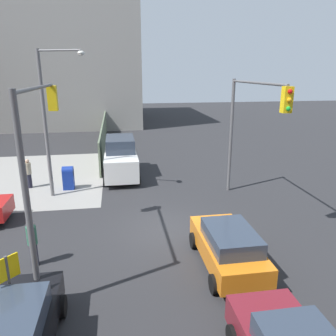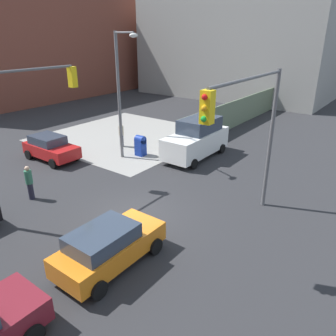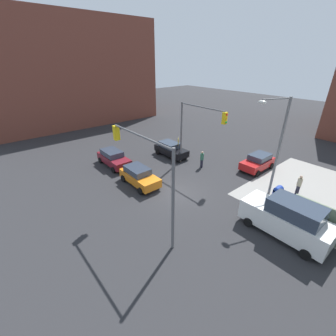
{
  "view_description": "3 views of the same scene",
  "coord_description": "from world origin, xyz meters",
  "px_view_note": "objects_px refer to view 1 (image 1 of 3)",
  "views": [
    {
      "loc": [
        -13.26,
        2.0,
        6.91
      ],
      "look_at": [
        0.95,
        -0.26,
        2.63
      ],
      "focal_mm": 35.0,
      "sensor_mm": 36.0,
      "label": 1
    },
    {
      "loc": [
        -9.74,
        -9.32,
        7.87
      ],
      "look_at": [
        1.13,
        -1.16,
        2.25
      ],
      "focal_mm": 35.0,
      "sensor_mm": 36.0,
      "label": 2
    },
    {
      "loc": [
        12.14,
        -11.26,
        10.42
      ],
      "look_at": [
        -0.49,
        -0.67,
        2.32
      ],
      "focal_mm": 24.0,
      "sensor_mm": 36.0,
      "label": 3
    }
  ],
  "objects_px": {
    "pedestrian_waiting": "(33,242)",
    "sedan_black": "(11,336)",
    "street_lamp_corner": "(50,114)",
    "mailbox_blue": "(68,177)",
    "traffic_signal_se_corner": "(249,118)",
    "hatchback_orange": "(228,246)",
    "traffic_signal_nw_corner": "(39,144)",
    "van_white_delivery": "(121,158)",
    "pedestrian_crossing": "(29,173)"
  },
  "relations": [
    {
      "from": "pedestrian_crossing",
      "to": "sedan_black",
      "type": "bearing_deg",
      "value": 64.73
    },
    {
      "from": "mailbox_blue",
      "to": "van_white_delivery",
      "type": "distance_m",
      "value": 3.86
    },
    {
      "from": "traffic_signal_se_corner",
      "to": "street_lamp_corner",
      "type": "distance_m",
      "value": 10.39
    },
    {
      "from": "sedan_black",
      "to": "traffic_signal_se_corner",
      "type": "bearing_deg",
      "value": -47.3
    },
    {
      "from": "street_lamp_corner",
      "to": "mailbox_blue",
      "type": "height_order",
      "value": "street_lamp_corner"
    },
    {
      "from": "traffic_signal_se_corner",
      "to": "pedestrian_crossing",
      "type": "height_order",
      "value": "traffic_signal_se_corner"
    },
    {
      "from": "mailbox_blue",
      "to": "traffic_signal_nw_corner",
      "type": "bearing_deg",
      "value": -176.65
    },
    {
      "from": "sedan_black",
      "to": "pedestrian_waiting",
      "type": "relative_size",
      "value": 2.35
    },
    {
      "from": "van_white_delivery",
      "to": "pedestrian_waiting",
      "type": "bearing_deg",
      "value": 161.73
    },
    {
      "from": "sedan_black",
      "to": "mailbox_blue",
      "type": "bearing_deg",
      "value": 1.34
    },
    {
      "from": "traffic_signal_nw_corner",
      "to": "traffic_signal_se_corner",
      "type": "distance_m",
      "value": 10.03
    },
    {
      "from": "traffic_signal_se_corner",
      "to": "van_white_delivery",
      "type": "xyz_separation_m",
      "value": [
        6.22,
        6.3,
        -3.4
      ]
    },
    {
      "from": "traffic_signal_se_corner",
      "to": "mailbox_blue",
      "type": "distance_m",
      "value": 11.07
    },
    {
      "from": "street_lamp_corner",
      "to": "pedestrian_waiting",
      "type": "distance_m",
      "value": 8.01
    },
    {
      "from": "traffic_signal_se_corner",
      "to": "hatchback_orange",
      "type": "height_order",
      "value": "traffic_signal_se_corner"
    },
    {
      "from": "traffic_signal_nw_corner",
      "to": "hatchback_orange",
      "type": "height_order",
      "value": "traffic_signal_nw_corner"
    },
    {
      "from": "street_lamp_corner",
      "to": "van_white_delivery",
      "type": "height_order",
      "value": "street_lamp_corner"
    },
    {
      "from": "pedestrian_waiting",
      "to": "sedan_black",
      "type": "bearing_deg",
      "value": 152.59
    },
    {
      "from": "traffic_signal_nw_corner",
      "to": "street_lamp_corner",
      "type": "bearing_deg",
      "value": 7.35
    },
    {
      "from": "pedestrian_crossing",
      "to": "pedestrian_waiting",
      "type": "height_order",
      "value": "pedestrian_crossing"
    },
    {
      "from": "traffic_signal_se_corner",
      "to": "van_white_delivery",
      "type": "height_order",
      "value": "traffic_signal_se_corner"
    },
    {
      "from": "hatchback_orange",
      "to": "sedan_black",
      "type": "distance_m",
      "value": 7.23
    },
    {
      "from": "street_lamp_corner",
      "to": "sedan_black",
      "type": "bearing_deg",
      "value": -176.26
    },
    {
      "from": "hatchback_orange",
      "to": "traffic_signal_se_corner",
      "type": "bearing_deg",
      "value": -27.07
    },
    {
      "from": "sedan_black",
      "to": "van_white_delivery",
      "type": "relative_size",
      "value": 0.78
    },
    {
      "from": "van_white_delivery",
      "to": "pedestrian_crossing",
      "type": "distance_m",
      "value": 5.81
    },
    {
      "from": "hatchback_orange",
      "to": "pedestrian_crossing",
      "type": "height_order",
      "value": "pedestrian_crossing"
    },
    {
      "from": "mailbox_blue",
      "to": "pedestrian_waiting",
      "type": "height_order",
      "value": "pedestrian_waiting"
    },
    {
      "from": "street_lamp_corner",
      "to": "sedan_black",
      "type": "xyz_separation_m",
      "value": [
        -11.48,
        -0.75,
        -3.86
      ]
    },
    {
      "from": "traffic_signal_nw_corner",
      "to": "mailbox_blue",
      "type": "relative_size",
      "value": 4.55
    },
    {
      "from": "mailbox_blue",
      "to": "traffic_signal_se_corner",
      "type": "bearing_deg",
      "value": -113.43
    },
    {
      "from": "traffic_signal_se_corner",
      "to": "pedestrian_waiting",
      "type": "relative_size",
      "value": 3.61
    },
    {
      "from": "street_lamp_corner",
      "to": "pedestrian_crossing",
      "type": "height_order",
      "value": "street_lamp_corner"
    },
    {
      "from": "hatchback_orange",
      "to": "pedestrian_waiting",
      "type": "xyz_separation_m",
      "value": [
        1.23,
        6.98,
        0.1
      ]
    },
    {
      "from": "traffic_signal_se_corner",
      "to": "sedan_black",
      "type": "bearing_deg",
      "value": 132.7
    },
    {
      "from": "sedan_black",
      "to": "pedestrian_crossing",
      "type": "distance_m",
      "value": 13.48
    },
    {
      "from": "traffic_signal_se_corner",
      "to": "pedestrian_crossing",
      "type": "bearing_deg",
      "value": 68.38
    },
    {
      "from": "traffic_signal_nw_corner",
      "to": "hatchback_orange",
      "type": "relative_size",
      "value": 1.54
    },
    {
      "from": "mailbox_blue",
      "to": "sedan_black",
      "type": "xyz_separation_m",
      "value": [
        -12.61,
        -0.3,
        0.08
      ]
    },
    {
      "from": "traffic_signal_nw_corner",
      "to": "van_white_delivery",
      "type": "bearing_deg",
      "value": -14.23
    },
    {
      "from": "van_white_delivery",
      "to": "pedestrian_crossing",
      "type": "relative_size",
      "value": 2.97
    },
    {
      "from": "traffic_signal_nw_corner",
      "to": "van_white_delivery",
      "type": "xyz_separation_m",
      "value": [
        10.65,
        -2.7,
        -3.36
      ]
    },
    {
      "from": "hatchback_orange",
      "to": "van_white_delivery",
      "type": "relative_size",
      "value": 0.78
    },
    {
      "from": "pedestrian_waiting",
      "to": "traffic_signal_nw_corner",
      "type": "bearing_deg",
      "value": -150.04
    },
    {
      "from": "hatchback_orange",
      "to": "mailbox_blue",
      "type": "bearing_deg",
      "value": 35.74
    },
    {
      "from": "traffic_signal_se_corner",
      "to": "traffic_signal_nw_corner",
      "type": "bearing_deg",
      "value": 116.2
    },
    {
      "from": "traffic_signal_se_corner",
      "to": "mailbox_blue",
      "type": "bearing_deg",
      "value": 66.57
    },
    {
      "from": "hatchback_orange",
      "to": "van_white_delivery",
      "type": "distance_m",
      "value": 12.08
    },
    {
      "from": "traffic_signal_se_corner",
      "to": "pedestrian_waiting",
      "type": "height_order",
      "value": "traffic_signal_se_corner"
    },
    {
      "from": "sedan_black",
      "to": "van_white_delivery",
      "type": "xyz_separation_m",
      "value": [
        14.71,
        -2.9,
        0.44
      ]
    }
  ]
}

